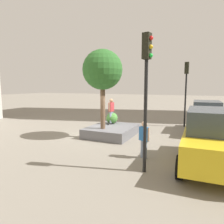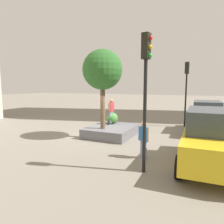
% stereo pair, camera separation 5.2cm
% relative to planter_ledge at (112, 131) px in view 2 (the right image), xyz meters
% --- Properties ---
extents(ground_plane, '(120.00, 120.00, 0.00)m').
position_rel_planter_ledge_xyz_m(ground_plane, '(0.40, -0.38, -0.28)').
color(ground_plane, gray).
extents(planter_ledge, '(3.30, 2.64, 0.57)m').
position_rel_planter_ledge_xyz_m(planter_ledge, '(0.00, 0.00, 0.00)').
color(planter_ledge, slate).
rests_on(planter_ledge, ground).
extents(plaza_tree, '(2.29, 2.29, 4.56)m').
position_rel_planter_ledge_xyz_m(plaza_tree, '(0.82, -0.22, 3.66)').
color(plaza_tree, brown).
rests_on(plaza_tree, planter_ledge).
extents(boxwood_shrub, '(0.74, 0.74, 0.74)m').
position_rel_planter_ledge_xyz_m(boxwood_shrub, '(-0.91, -0.41, 0.66)').
color(boxwood_shrub, '#4C8C3D').
rests_on(boxwood_shrub, planter_ledge).
extents(hedge_clump, '(0.59, 0.59, 0.59)m').
position_rel_planter_ledge_xyz_m(hedge_clump, '(-0.96, -0.55, 0.58)').
color(hedge_clump, '#4C8C3D').
rests_on(hedge_clump, planter_ledge).
extents(skateboard, '(0.83, 0.45, 0.07)m').
position_rel_planter_ledge_xyz_m(skateboard, '(-0.71, -0.37, 0.34)').
color(skateboard, black).
rests_on(skateboard, planter_ledge).
extents(skateboarder, '(0.54, 0.25, 1.60)m').
position_rel_planter_ledge_xyz_m(skateboarder, '(-0.71, -0.37, 1.28)').
color(skateboarder, '#8C9EB7').
rests_on(skateboarder, skateboard).
extents(sedan_parked, '(4.52, 2.23, 2.07)m').
position_rel_planter_ledge_xyz_m(sedan_parked, '(-3.36, 5.31, 0.77)').
color(sedan_parked, '#B7B7BC').
rests_on(sedan_parked, ground).
extents(taxi_cab, '(4.75, 2.31, 2.18)m').
position_rel_planter_ledge_xyz_m(taxi_cab, '(2.95, 5.48, 0.83)').
color(taxi_cab, gold).
rests_on(taxi_cab, ground).
extents(traffic_light_corner, '(0.32, 0.36, 4.80)m').
position_rel_planter_ledge_xyz_m(traffic_light_corner, '(4.48, 3.33, 2.97)').
color(traffic_light_corner, black).
rests_on(traffic_light_corner, ground).
extents(traffic_light_median, '(0.35, 0.30, 4.80)m').
position_rel_planter_ledge_xyz_m(traffic_light_median, '(-4.82, 3.84, 2.97)').
color(traffic_light_median, black).
rests_on(traffic_light_median, ground).
extents(passerby_with_bag, '(0.34, 0.51, 1.60)m').
position_rel_planter_ledge_xyz_m(passerby_with_bag, '(3.11, 2.91, 0.64)').
color(passerby_with_bag, '#8C9EB7').
rests_on(passerby_with_bag, ground).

